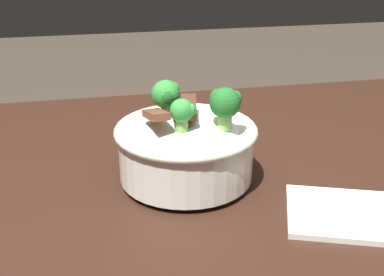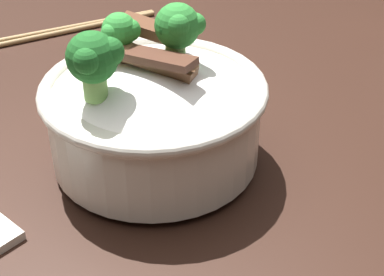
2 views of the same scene
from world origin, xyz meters
name	(u,v)px [view 2 (image 2 of 2)]	position (x,y,z in m)	size (l,w,h in m)	color
dining_table	(75,185)	(0.00, 0.00, 0.72)	(1.31, 1.05, 0.80)	black
rice_bowl	(154,108)	(0.03, 0.12, 0.86)	(0.20, 0.20, 0.15)	silver
chopsticks_pair	(77,27)	(-0.21, -0.11, 0.80)	(0.18, 0.16, 0.01)	#9E7A4C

